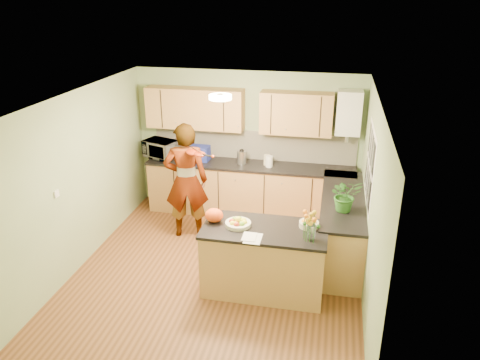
# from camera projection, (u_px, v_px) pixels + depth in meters

# --- Properties ---
(floor) EXTENTS (4.50, 4.50, 0.00)m
(floor) POSITION_uv_depth(u_px,v_px,m) (218.00, 271.00, 6.72)
(floor) COLOR #593419
(floor) RESTS_ON ground
(ceiling) EXTENTS (4.00, 4.50, 0.02)m
(ceiling) POSITION_uv_depth(u_px,v_px,m) (214.00, 99.00, 5.78)
(ceiling) COLOR silver
(ceiling) RESTS_ON wall_back
(wall_back) EXTENTS (4.00, 0.02, 2.50)m
(wall_back) POSITION_uv_depth(u_px,v_px,m) (248.00, 142.00, 8.29)
(wall_back) COLOR gray
(wall_back) RESTS_ON floor
(wall_front) EXTENTS (4.00, 0.02, 2.50)m
(wall_front) POSITION_uv_depth(u_px,v_px,m) (155.00, 290.00, 4.21)
(wall_front) COLOR gray
(wall_front) RESTS_ON floor
(wall_left) EXTENTS (0.02, 4.50, 2.50)m
(wall_left) POSITION_uv_depth(u_px,v_px,m) (80.00, 180.00, 6.62)
(wall_left) COLOR gray
(wall_left) RESTS_ON floor
(wall_right) EXTENTS (0.02, 4.50, 2.50)m
(wall_right) POSITION_uv_depth(u_px,v_px,m) (370.00, 204.00, 5.88)
(wall_right) COLOR gray
(wall_right) RESTS_ON floor
(back_counter) EXTENTS (3.64, 0.62, 0.94)m
(back_counter) POSITION_uv_depth(u_px,v_px,m) (250.00, 189.00, 8.29)
(back_counter) COLOR #A37441
(back_counter) RESTS_ON floor
(right_counter) EXTENTS (0.62, 2.24, 0.94)m
(right_counter) POSITION_uv_depth(u_px,v_px,m) (341.00, 226.00, 7.00)
(right_counter) COLOR #A37441
(right_counter) RESTS_ON floor
(splashback) EXTENTS (3.60, 0.02, 0.52)m
(splashback) POSITION_uv_depth(u_px,v_px,m) (253.00, 145.00, 8.28)
(splashback) COLOR silver
(splashback) RESTS_ON back_counter
(upper_cabinets) EXTENTS (3.20, 0.34, 0.70)m
(upper_cabinets) POSITION_uv_depth(u_px,v_px,m) (236.00, 110.00, 7.94)
(upper_cabinets) COLOR #A37441
(upper_cabinets) RESTS_ON wall_back
(boiler) EXTENTS (0.40, 0.30, 0.86)m
(boiler) POSITION_uv_depth(u_px,v_px,m) (349.00, 113.00, 7.58)
(boiler) COLOR white
(boiler) RESTS_ON wall_back
(window_right) EXTENTS (0.01, 1.30, 1.05)m
(window_right) POSITION_uv_depth(u_px,v_px,m) (370.00, 166.00, 6.31)
(window_right) COLOR white
(window_right) RESTS_ON wall_right
(light_switch) EXTENTS (0.02, 0.09, 0.09)m
(light_switch) POSITION_uv_depth(u_px,v_px,m) (56.00, 194.00, 6.06)
(light_switch) COLOR white
(light_switch) RESTS_ON wall_left
(ceiling_lamp) EXTENTS (0.30, 0.30, 0.07)m
(ceiling_lamp) POSITION_uv_depth(u_px,v_px,m) (220.00, 97.00, 6.06)
(ceiling_lamp) COLOR #FFEABF
(ceiling_lamp) RESTS_ON ceiling
(peninsula_island) EXTENTS (1.60, 0.82, 0.92)m
(peninsula_island) POSITION_uv_depth(u_px,v_px,m) (264.00, 259.00, 6.16)
(peninsula_island) COLOR #A37441
(peninsula_island) RESTS_ON floor
(fruit_dish) EXTENTS (0.33, 0.33, 0.12)m
(fruit_dish) POSITION_uv_depth(u_px,v_px,m) (238.00, 222.00, 6.04)
(fruit_dish) COLOR beige
(fruit_dish) RESTS_ON peninsula_island
(orange_bowl) EXTENTS (0.25, 0.25, 0.15)m
(orange_bowl) POSITION_uv_depth(u_px,v_px,m) (309.00, 223.00, 6.00)
(orange_bowl) COLOR beige
(orange_bowl) RESTS_ON peninsula_island
(flower_vase) EXTENTS (0.23, 0.23, 0.43)m
(flower_vase) POSITION_uv_depth(u_px,v_px,m) (312.00, 219.00, 5.60)
(flower_vase) COLOR silver
(flower_vase) RESTS_ON peninsula_island
(orange_bag) EXTENTS (0.28, 0.25, 0.18)m
(orange_bag) POSITION_uv_depth(u_px,v_px,m) (214.00, 215.00, 6.13)
(orange_bag) COLOR #EB4913
(orange_bag) RESTS_ON peninsula_island
(papers) EXTENTS (0.21, 0.28, 0.01)m
(papers) POSITION_uv_depth(u_px,v_px,m) (253.00, 238.00, 5.73)
(papers) COLOR white
(papers) RESTS_ON peninsula_island
(violinist) EXTENTS (0.78, 0.61, 1.89)m
(violinist) POSITION_uv_depth(u_px,v_px,m) (186.00, 181.00, 7.39)
(violinist) COLOR tan
(violinist) RESTS_ON floor
(violin) EXTENTS (0.67, 0.58, 0.17)m
(violin) POSITION_uv_depth(u_px,v_px,m) (193.00, 152.00, 6.94)
(violin) COLOR #540A05
(violin) RESTS_ON violinist
(microwave) EXTENTS (0.67, 0.56, 0.32)m
(microwave) POSITION_uv_depth(u_px,v_px,m) (161.00, 149.00, 8.39)
(microwave) COLOR white
(microwave) RESTS_ON back_counter
(blue_box) EXTENTS (0.34, 0.26, 0.26)m
(blue_box) POSITION_uv_depth(u_px,v_px,m) (200.00, 153.00, 8.26)
(blue_box) COLOR navy
(blue_box) RESTS_ON back_counter
(kettle) EXTENTS (0.16, 0.16, 0.31)m
(kettle) POSITION_uv_depth(u_px,v_px,m) (242.00, 157.00, 8.11)
(kettle) COLOR silver
(kettle) RESTS_ON back_counter
(jar_cream) EXTENTS (0.15, 0.15, 0.18)m
(jar_cream) POSITION_uv_depth(u_px,v_px,m) (267.00, 160.00, 8.05)
(jar_cream) COLOR beige
(jar_cream) RESTS_ON back_counter
(jar_white) EXTENTS (0.15, 0.15, 0.19)m
(jar_white) POSITION_uv_depth(u_px,v_px,m) (269.00, 162.00, 7.97)
(jar_white) COLOR white
(jar_white) RESTS_ON back_counter
(potted_plant) EXTENTS (0.51, 0.47, 0.47)m
(potted_plant) POSITION_uv_depth(u_px,v_px,m) (345.00, 195.00, 6.33)
(potted_plant) COLOR #2D6722
(potted_plant) RESTS_ON right_counter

